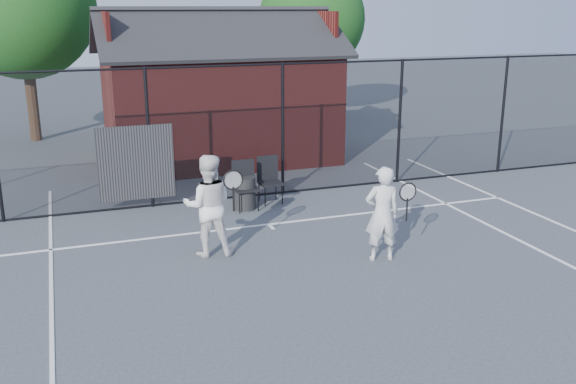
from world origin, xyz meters
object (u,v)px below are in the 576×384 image
object	(u,v)px
clubhouse	(218,102)
chair_right	(271,181)
chair_left	(246,187)
waste_bin	(244,193)
player_front	(382,214)
player_back	(208,205)

from	to	relation	value
clubhouse	chair_right	world-z (taller)	clubhouse
chair_left	clubhouse	bearing A→B (deg)	82.48
chair_right	waste_bin	bearing A→B (deg)	-163.21
clubhouse	waste_bin	size ratio (longest dim) A/B	9.28
player_front	chair_left	world-z (taller)	player_front
chair_left	chair_right	size ratio (longest dim) A/B	1.02
player_front	chair_right	bearing A→B (deg)	101.22
player_back	chair_right	distance (m)	3.23
clubhouse	player_front	bearing A→B (deg)	-84.89
player_front	chair_left	xyz separation A→B (m)	(-1.40, 3.48, -0.32)
clubhouse	waste_bin	bearing A→B (deg)	-97.80
player_back	waste_bin	bearing A→B (deg)	60.62
player_back	chair_left	size ratio (longest dim) A/B	1.75
clubhouse	chair_left	world-z (taller)	clubhouse
player_back	chair_right	world-z (taller)	player_back
chair_left	chair_right	distance (m)	0.71
clubhouse	player_back	distance (m)	7.44
player_front	waste_bin	world-z (taller)	player_front
clubhouse	player_front	world-z (taller)	clubhouse
clubhouse	chair_left	bearing A→B (deg)	-97.52
clubhouse	chair_right	size ratio (longest dim) A/B	6.48
chair_right	waste_bin	world-z (taller)	chair_right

